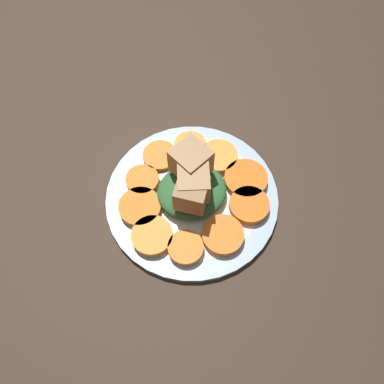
% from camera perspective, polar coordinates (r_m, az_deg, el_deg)
% --- Properties ---
extents(table_slab, '(1.20, 1.20, 0.02)m').
position_cam_1_polar(table_slab, '(0.57, 0.00, -1.45)').
color(table_slab, '#38281E').
rests_on(table_slab, ground).
extents(plate, '(0.25, 0.25, 0.01)m').
position_cam_1_polar(plate, '(0.56, 0.00, -0.76)').
color(plate, '#99B7D1').
rests_on(plate, table_slab).
extents(carrot_slice_0, '(0.05, 0.05, 0.01)m').
position_cam_1_polar(carrot_slice_0, '(0.59, -0.29, 7.03)').
color(carrot_slice_0, orange).
rests_on(carrot_slice_0, plate).
extents(carrot_slice_1, '(0.05, 0.05, 0.01)m').
position_cam_1_polar(carrot_slice_1, '(0.58, -4.89, 5.42)').
color(carrot_slice_1, orange).
rests_on(carrot_slice_1, plate).
extents(carrot_slice_2, '(0.05, 0.05, 0.01)m').
position_cam_1_polar(carrot_slice_2, '(0.56, -7.55, 1.76)').
color(carrot_slice_2, orange).
rests_on(carrot_slice_2, plate).
extents(carrot_slice_3, '(0.06, 0.06, 0.01)m').
position_cam_1_polar(carrot_slice_3, '(0.54, -8.03, -1.90)').
color(carrot_slice_3, orange).
rests_on(carrot_slice_3, plate).
extents(carrot_slice_4, '(0.06, 0.06, 0.01)m').
position_cam_1_polar(carrot_slice_4, '(0.52, -6.08, -6.66)').
color(carrot_slice_4, orange).
rests_on(carrot_slice_4, plate).
extents(carrot_slice_5, '(0.05, 0.05, 0.01)m').
position_cam_1_polar(carrot_slice_5, '(0.51, -0.97, -8.50)').
color(carrot_slice_5, orange).
rests_on(carrot_slice_5, plate).
extents(carrot_slice_6, '(0.06, 0.06, 0.01)m').
position_cam_1_polar(carrot_slice_6, '(0.52, 4.72, -6.57)').
color(carrot_slice_6, orange).
rests_on(carrot_slice_6, plate).
extents(carrot_slice_7, '(0.06, 0.06, 0.01)m').
position_cam_1_polar(carrot_slice_7, '(0.54, 8.69, -2.02)').
color(carrot_slice_7, orange).
rests_on(carrot_slice_7, plate).
extents(carrot_slice_8, '(0.06, 0.06, 0.01)m').
position_cam_1_polar(carrot_slice_8, '(0.56, 8.07, 2.24)').
color(carrot_slice_8, orange).
rests_on(carrot_slice_8, plate).
extents(carrot_slice_9, '(0.06, 0.06, 0.01)m').
position_cam_1_polar(carrot_slice_9, '(0.58, 4.09, 5.40)').
color(carrot_slice_9, orange).
rests_on(carrot_slice_9, plate).
extents(center_pile, '(0.10, 0.11, 0.07)m').
position_cam_1_polar(center_pile, '(0.52, -0.06, 1.18)').
color(center_pile, '#2D6033').
rests_on(center_pile, plate).
extents(fork, '(0.18, 0.06, 0.00)m').
position_cam_1_polar(fork, '(0.57, -2.03, 3.49)').
color(fork, '#B2B2B7').
rests_on(fork, plate).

